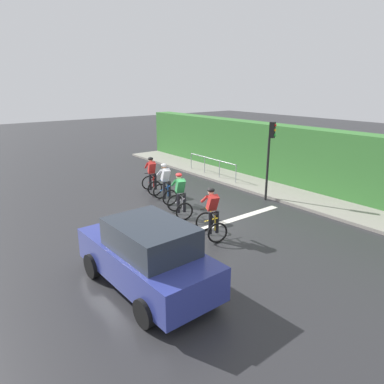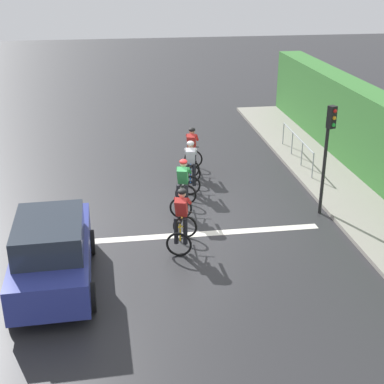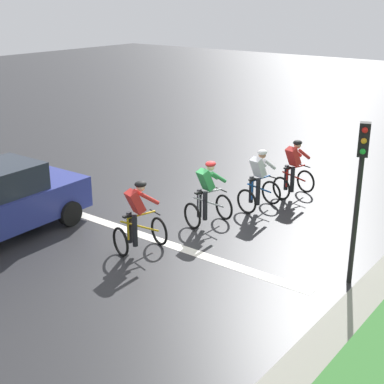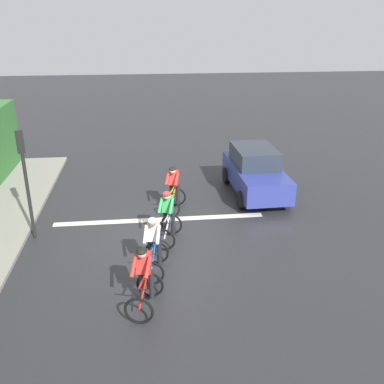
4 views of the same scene
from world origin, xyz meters
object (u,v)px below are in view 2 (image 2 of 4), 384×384
(traffic_light_near_crossing, at_px, (328,144))
(pedestrian_railing_kerbside, at_px, (297,142))
(cyclist_second, at_px, (191,167))
(cyclist_fourth, at_px, (182,220))
(car_navy, at_px, (52,251))
(cyclist_lead, at_px, (192,152))
(cyclist_mid, at_px, (183,188))

(traffic_light_near_crossing, height_order, pedestrian_railing_kerbside, traffic_light_near_crossing)
(cyclist_second, height_order, cyclist_fourth, same)
(car_navy, bearing_deg, cyclist_lead, 57.69)
(cyclist_lead, height_order, car_navy, car_navy)
(cyclist_mid, distance_m, cyclist_fourth, 2.22)
(cyclist_fourth, xyz_separation_m, car_navy, (-3.20, -1.32, 0.08))
(cyclist_fourth, distance_m, car_navy, 3.46)
(car_navy, bearing_deg, pedestrian_railing_kerbside, 41.00)
(cyclist_mid, relative_size, pedestrian_railing_kerbside, 0.44)
(traffic_light_near_crossing, bearing_deg, cyclist_second, 146.00)
(cyclist_lead, distance_m, cyclist_second, 1.52)
(cyclist_mid, relative_size, cyclist_fourth, 1.00)
(cyclist_lead, relative_size, traffic_light_near_crossing, 0.50)
(cyclist_mid, height_order, cyclist_fourth, same)
(cyclist_mid, bearing_deg, car_navy, -135.04)
(cyclist_mid, height_order, car_navy, car_navy)
(car_navy, xyz_separation_m, traffic_light_near_crossing, (7.63, 2.77, 1.35))
(cyclist_mid, xyz_separation_m, pedestrian_railing_kerbside, (4.80, 3.71, 0.00))
(car_navy, bearing_deg, cyclist_mid, 44.96)
(pedestrian_railing_kerbside, bearing_deg, traffic_light_near_crossing, -98.80)
(traffic_light_near_crossing, bearing_deg, cyclist_lead, 130.56)
(cyclist_second, bearing_deg, cyclist_fourth, -101.55)
(cyclist_mid, distance_m, car_navy, 4.98)
(cyclist_lead, bearing_deg, cyclist_mid, -102.81)
(cyclist_fourth, distance_m, pedestrian_railing_kerbside, 7.82)
(cyclist_lead, xyz_separation_m, cyclist_mid, (-0.73, -3.20, 0.00))
(traffic_light_near_crossing, bearing_deg, car_navy, -160.01)
(cyclist_lead, height_order, traffic_light_near_crossing, traffic_light_near_crossing)
(cyclist_second, bearing_deg, traffic_light_near_crossing, -34.00)
(cyclist_second, distance_m, pedestrian_railing_kerbside, 4.77)
(cyclist_mid, height_order, pedestrian_railing_kerbside, cyclist_mid)
(cyclist_second, xyz_separation_m, pedestrian_railing_kerbside, (4.32, 2.01, 0.00))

